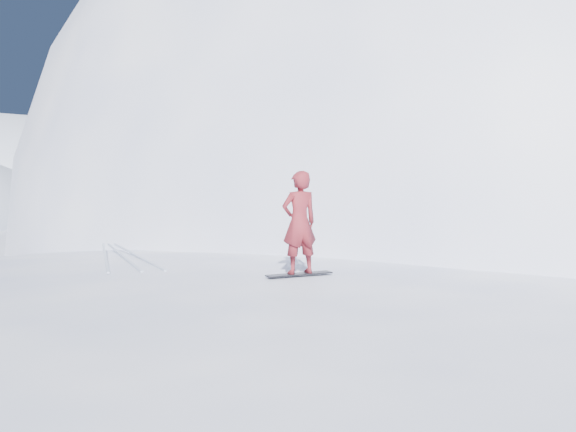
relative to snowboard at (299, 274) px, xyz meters
name	(u,v)px	position (x,y,z in m)	size (l,w,h in m)	color
near_ridge	(200,374)	(-1.84, 1.69, -2.41)	(36.00, 28.00, 4.80)	white
summit_peak	(479,245)	(19.16, 24.69, -2.41)	(60.00, 56.00, 56.00)	white
peak_shoulder	(344,261)	(7.16, 18.69, -2.41)	(28.00, 24.00, 18.00)	white
wind_bumps	(124,394)	(-3.40, 0.81, -2.41)	(16.00, 14.40, 1.00)	white
snowboard	(299,274)	(0.00, 0.00, 0.00)	(1.37, 0.26, 0.02)	black
snowboarder	(299,222)	(0.00, 0.00, 1.01)	(0.73, 0.48, 2.01)	maroon
board_tracks	(121,255)	(-3.63, 3.98, 0.01)	(1.83, 5.97, 0.04)	silver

